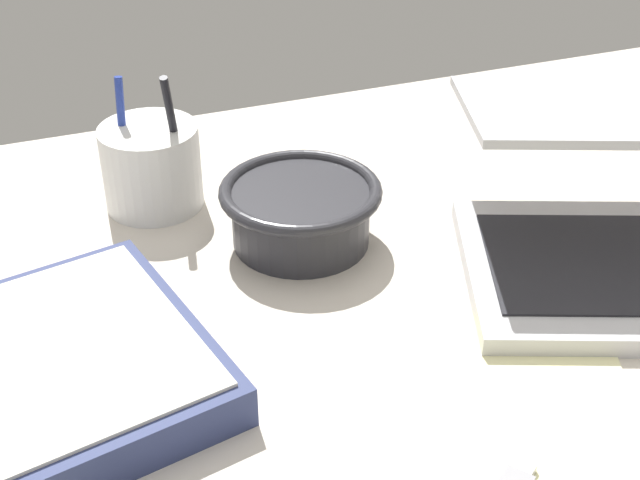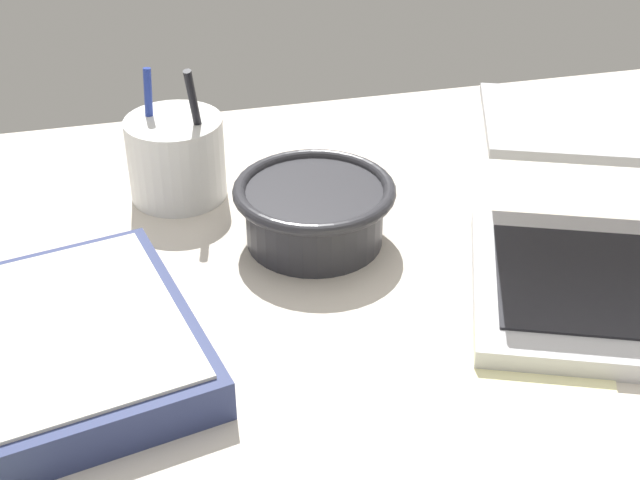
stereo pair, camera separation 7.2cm
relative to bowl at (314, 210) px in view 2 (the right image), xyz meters
The scene contains 4 objects.
desk_top 19.36cm from the bowl, 85.58° to the right, with size 140.00×100.00×2.00cm, color beige.
bowl is the anchor object (origin of this frame).
pen_cup 16.65cm from the bowl, 134.19° to the left, with size 9.87×9.87×14.72cm.
paper_sheet_front 29.51cm from the bowl, 79.23° to the right, with size 19.74×26.68×0.16cm, color #F4EFB2.
Camera 2 is at (-18.03, -50.99, 48.43)cm, focal length 50.00 mm.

